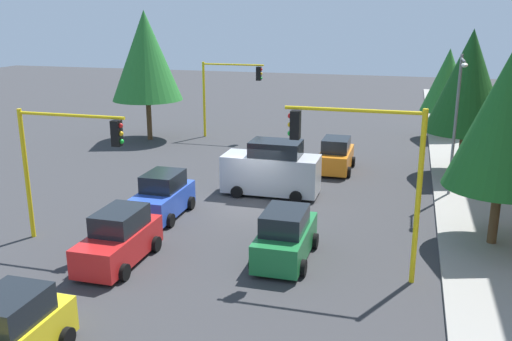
% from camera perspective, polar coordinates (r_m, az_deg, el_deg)
% --- Properties ---
extents(ground_plane, '(120.00, 120.00, 0.00)m').
position_cam_1_polar(ground_plane, '(26.55, -0.67, -3.64)').
color(ground_plane, '#353538').
extents(sidewalk_kerb, '(80.00, 4.00, 0.15)m').
position_cam_1_polar(sidewalk_kerb, '(30.53, 21.42, -2.00)').
color(sidewalk_kerb, gray).
rests_on(sidewalk_kerb, ground).
extents(lane_arrow_near, '(2.40, 1.10, 1.10)m').
position_cam_1_polar(lane_arrow_near, '(18.30, -20.73, -14.19)').
color(lane_arrow_near, silver).
rests_on(lane_arrow_near, ground).
extents(traffic_signal_near_left, '(0.36, 4.59, 5.96)m').
position_cam_1_polar(traffic_signal_near_left, '(18.67, 11.18, 1.12)').
color(traffic_signal_near_left, yellow).
rests_on(traffic_signal_near_left, ground).
extents(traffic_signal_near_right, '(0.36, 4.59, 5.30)m').
position_cam_1_polar(traffic_signal_near_right, '(22.59, -18.99, 1.96)').
color(traffic_signal_near_right, yellow).
rests_on(traffic_signal_near_right, ground).
extents(traffic_signal_far_right, '(0.36, 4.59, 5.48)m').
position_cam_1_polar(traffic_signal_far_right, '(40.39, -2.91, 8.76)').
color(traffic_signal_far_right, yellow).
rests_on(traffic_signal_far_right, ground).
extents(street_lamp_curbside, '(2.15, 0.28, 7.00)m').
position_cam_1_polar(street_lamp_curbside, '(28.10, 19.91, 5.67)').
color(street_lamp_curbside, slate).
rests_on(street_lamp_curbside, ground).
extents(tree_opposite_side, '(4.94, 4.94, 9.07)m').
position_cam_1_polar(tree_opposite_side, '(40.38, -11.22, 11.45)').
color(tree_opposite_side, brown).
rests_on(tree_opposite_side, ground).
extents(tree_roadside_near, '(4.23, 4.23, 7.73)m').
position_cam_1_polar(tree_roadside_near, '(22.63, 24.28, 4.83)').
color(tree_roadside_near, brown).
rests_on(tree_roadside_near, ground).
extents(tree_roadside_far, '(3.56, 3.56, 6.47)m').
position_cam_1_polar(tree_roadside_far, '(42.36, 19.03, 8.72)').
color(tree_roadside_far, brown).
rests_on(tree_roadside_far, ground).
extents(tree_roadside_mid, '(4.41, 4.41, 8.07)m').
position_cam_1_polar(tree_roadside_mid, '(32.37, 20.98, 8.51)').
color(tree_roadside_mid, brown).
rests_on(tree_roadside_mid, ground).
extents(delivery_van_silver, '(2.22, 4.80, 2.77)m').
position_cam_1_polar(delivery_van_silver, '(27.86, 1.62, 0.07)').
color(delivery_van_silver, '#B2B5BA').
rests_on(delivery_van_silver, ground).
extents(car_green, '(4.01, 2.01, 1.98)m').
position_cam_1_polar(car_green, '(20.70, 3.03, -6.78)').
color(car_green, '#1E7238').
rests_on(car_green, ground).
extents(car_yellow, '(3.65, 2.03, 1.98)m').
position_cam_1_polar(car_yellow, '(16.16, -24.00, -15.16)').
color(car_yellow, yellow).
rests_on(car_yellow, ground).
extents(car_orange, '(3.78, 1.97, 1.98)m').
position_cam_1_polar(car_orange, '(32.48, 8.19, 1.49)').
color(car_orange, orange).
rests_on(car_orange, ground).
extents(car_red, '(4.05, 1.94, 1.98)m').
position_cam_1_polar(car_red, '(21.06, -13.84, -6.84)').
color(car_red, red).
rests_on(car_red, ground).
extents(car_blue, '(3.78, 2.01, 1.98)m').
position_cam_1_polar(car_blue, '(25.38, -9.55, -2.66)').
color(car_blue, blue).
rests_on(car_blue, ground).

